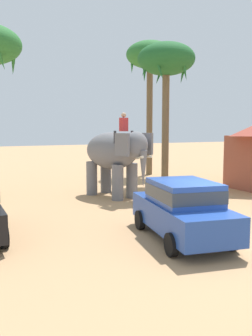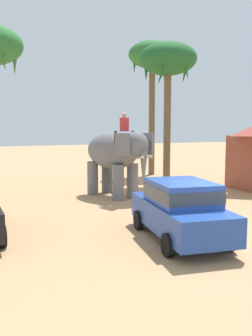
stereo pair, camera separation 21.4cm
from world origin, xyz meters
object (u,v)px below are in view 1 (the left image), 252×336
Objects in this scene: car_sedan_foreground at (182,207)px; elephant_with_mahout at (115,154)px; palm_tree_left_of_road at (150,59)px; palm_tree_near_hut at (166,63)px.

elephant_with_mahout is (1.07, 6.74, 1.06)m from car_sedan_foreground.
car_sedan_foreground is at bearing -117.21° from palm_tree_left_of_road.
elephant_with_mahout is 10.33m from palm_tree_left_of_road.
palm_tree_left_of_road is (5.67, 6.38, 5.82)m from elephant_with_mahout.
car_sedan_foreground is 1.08× the size of elephant_with_mahout.
palm_tree_near_hut reaches higher than elephant_with_mahout.
palm_tree_near_hut is at bearing -108.88° from palm_tree_left_of_road.
car_sedan_foreground is 16.28m from palm_tree_left_of_road.
car_sedan_foreground is at bearing -120.65° from palm_tree_near_hut.
elephant_with_mahout is 0.51× the size of palm_tree_near_hut.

